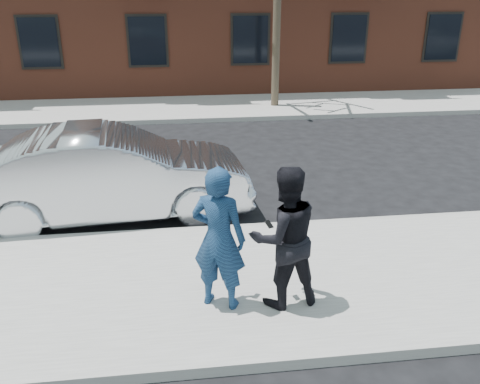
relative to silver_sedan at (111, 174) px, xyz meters
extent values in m
plane|color=black|center=(0.23, -2.59, -0.85)|extent=(100.00, 100.00, 0.00)
cube|color=gray|center=(0.23, -2.84, -0.77)|extent=(50.00, 3.50, 0.15)
cube|color=#999691|center=(0.23, -1.04, -0.77)|extent=(50.00, 0.10, 0.15)
cube|color=gray|center=(0.23, 8.66, -0.77)|extent=(50.00, 3.50, 0.15)
cube|color=#999691|center=(0.23, 6.86, -0.77)|extent=(50.00, 0.10, 0.15)
cube|color=black|center=(4.13, 10.35, 1.35)|extent=(1.30, 0.06, 1.70)
cube|color=black|center=(11.73, 10.35, 1.35)|extent=(1.30, 0.06, 1.70)
cylinder|color=#342A1F|center=(4.73, 8.41, 1.40)|extent=(0.26, 0.26, 4.20)
imported|color=#B7BABF|center=(0.00, 0.00, 0.00)|extent=(5.29, 2.25, 1.70)
imported|color=navy|center=(1.73, -3.36, 0.28)|extent=(0.84, 0.72, 1.95)
cube|color=black|center=(1.77, -3.14, 0.62)|extent=(0.12, 0.14, 0.08)
imported|color=black|center=(2.57, -3.42, 0.27)|extent=(1.05, 0.89, 1.94)
cube|color=black|center=(2.39, -3.27, 0.40)|extent=(0.11, 0.15, 0.06)
camera|label=1|loc=(1.27, -9.11, 3.29)|focal=38.00mm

